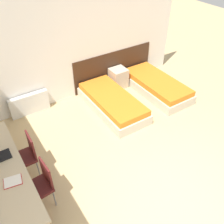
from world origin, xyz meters
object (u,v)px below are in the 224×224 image
nightstand (118,78)px  chair_near_laptop (26,154)px  bed_near_window (112,103)px  chair_near_notebook (41,184)px  bed_near_door (156,86)px

nightstand → chair_near_laptop: bearing=-152.4°
nightstand → bed_near_window: bearing=-132.0°
bed_near_window → nightstand: 1.07m
chair_near_notebook → bed_near_window: bearing=29.3°
nightstand → chair_near_laptop: size_ratio=0.62×
bed_near_window → chair_near_laptop: 2.50m
nightstand → chair_near_notebook: bearing=-142.7°
bed_near_door → nightstand: size_ratio=3.69×
bed_near_window → chair_near_notebook: 2.82m
bed_near_door → chair_near_laptop: size_ratio=2.27×
bed_near_window → chair_near_notebook: (-2.34, -1.54, 0.30)m
bed_near_door → chair_near_notebook: 4.08m
bed_near_window → nightstand: (0.71, 0.79, 0.08)m
bed_near_door → chair_near_notebook: size_ratio=2.27×
nightstand → chair_near_laptop: chair_near_laptop is taller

